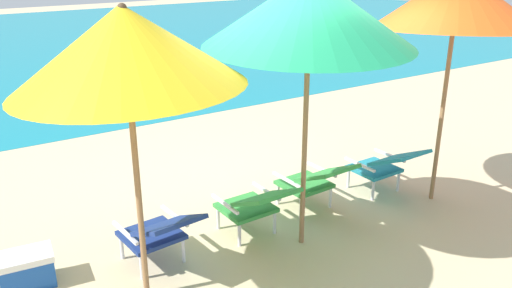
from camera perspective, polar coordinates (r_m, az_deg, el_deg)
name	(u,v)px	position (r m, az deg, el deg)	size (l,w,h in m)	color
ground_plane	(140,120)	(9.41, -12.45, 2.55)	(40.00, 40.00, 0.00)	#CCB78E
ocean_band	(36,45)	(17.62, -22.75, 9.85)	(40.00, 18.00, 0.01)	teal
lounge_chair_far_left	(159,231)	(4.97, -10.46, -9.26)	(0.62, 0.92, 0.68)	navy
lounge_chair_near_left	(255,203)	(5.37, -0.07, -6.45)	(0.57, 0.89, 0.68)	#338E3D
lounge_chair_near_right	(315,179)	(5.93, 6.40, -3.84)	(0.58, 0.90, 0.68)	#338E3D
lounge_chair_far_right	(386,164)	(6.49, 13.90, -2.12)	(0.56, 0.89, 0.68)	teal
beach_umbrella_left	(125,47)	(3.99, -14.00, 10.15)	(2.51, 2.51, 2.52)	olive
beach_umbrella_center	(309,10)	(4.75, 5.82, 14.26)	(2.54, 2.55, 2.68)	olive
beach_umbrella_right	(457,0)	(6.10, 20.99, 14.42)	(2.55, 2.56, 2.71)	olive
cooler_box	(27,269)	(5.21, -23.65, -12.37)	(0.50, 0.37, 0.32)	#194CA5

